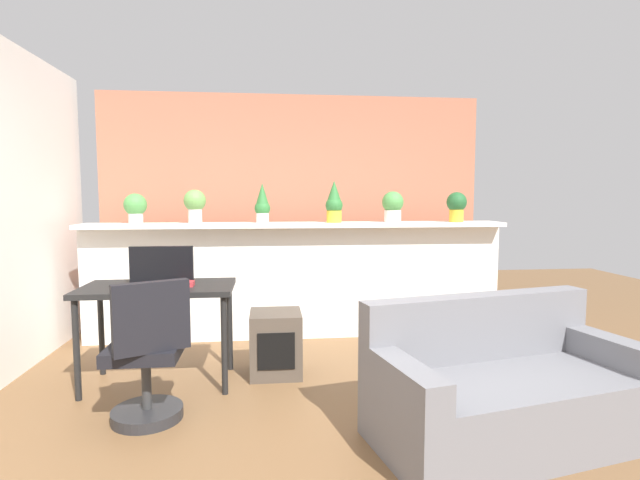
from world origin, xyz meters
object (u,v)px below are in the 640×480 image
Objects in this scene: potted_plant_2 at (262,204)px; potted_plant_1 at (195,204)px; potted_plant_0 at (135,207)px; office_chair at (148,362)px; desk at (158,297)px; side_cube_shelf at (276,343)px; couch at (504,390)px; potted_plant_3 at (334,203)px; tv_monitor at (162,265)px; potted_plant_5 at (457,205)px; book_on_desk at (183,284)px; potted_plant_4 at (393,206)px.

potted_plant_1 is at bearing -177.42° from potted_plant_2.
office_chair is (0.50, -1.74, -0.92)m from potted_plant_0.
desk is 0.97m from side_cube_shelf.
potted_plant_1 is 0.35× the size of office_chair.
office_chair is at bearing 168.91° from couch.
side_cube_shelf is at bearing 138.43° from couch.
potted_plant_1 is at bearing -3.19° from potted_plant_0.
potted_plant_3 is 2.48m from couch.
office_chair is at bearing -137.04° from side_cube_shelf.
potted_plant_3 is 0.82× the size of side_cube_shelf.
tv_monitor is at bearing -145.72° from potted_plant_3.
side_cube_shelf is at bearing -37.42° from potted_plant_0.
couch is at bearing -104.14° from potted_plant_5.
couch is (1.98, -1.00, -0.49)m from book_on_desk.
couch is (2.04, -2.12, -1.06)m from potted_plant_1.
tv_monitor is at bearing -66.33° from potted_plant_0.
potted_plant_1 is at bearing 93.37° from book_on_desk.
potted_plant_3 is 1.58m from side_cube_shelf.
potted_plant_1 reaches higher than desk.
potted_plant_0 is 0.26× the size of desk.
potted_plant_4 is 0.65m from potted_plant_5.
potted_plant_0 is 1.89m from potted_plant_3.
potted_plant_2 reaches higher than potted_plant_0.
tv_monitor is (-0.75, -1.01, -0.44)m from potted_plant_2.
desk is at bearing -125.07° from potted_plant_2.
potted_plant_0 is 1.18m from tv_monitor.
potted_plant_0 is 0.70× the size of potted_plant_3.
office_chair reaches higher than book_on_desk.
desk is 2.45m from couch.
tv_monitor is 0.93× the size of side_cube_shelf.
potted_plant_1 is at bearing 134.00° from couch.
side_cube_shelf is 3.26× the size of book_on_desk.
desk is at bearing -158.97° from potted_plant_5.
tv_monitor reaches higher than couch.
book_on_desk is (0.18, -0.14, -0.12)m from tv_monitor.
potted_plant_5 is at bearing 27.15° from side_cube_shelf.
potted_plant_2 is at bearing 96.02° from side_cube_shelf.
desk is at bearing -143.90° from potted_plant_3.
potted_plant_3 is 0.59m from potted_plant_4.
office_chair is at bearing -129.14° from potted_plant_3.
side_cube_shelf is 0.30× the size of couch.
potted_plant_2 is 1.47m from side_cube_shelf.
potted_plant_4 is 2.77m from office_chair.
side_cube_shelf is (1.30, -0.99, -1.06)m from potted_plant_0.
potted_plant_1 reaches higher than couch.
office_chair is (-1.98, -1.71, -0.93)m from potted_plant_4.
potted_plant_2 reaches higher than potted_plant_4.
potted_plant_0 is 1.87× the size of book_on_desk.
potted_plant_3 is (1.34, 0.01, 0.01)m from potted_plant_1.
office_chair is at bearing -139.27° from potted_plant_4.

